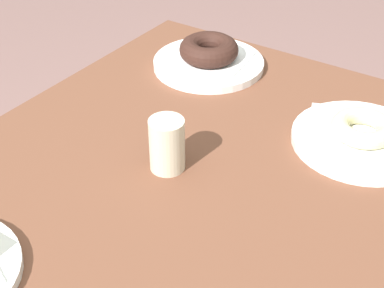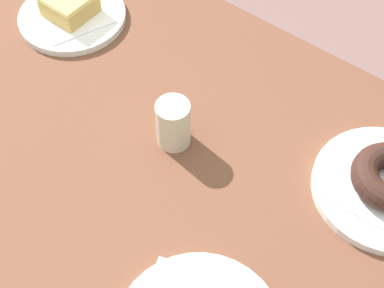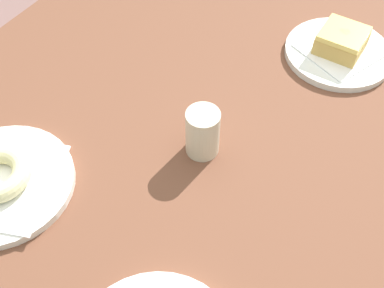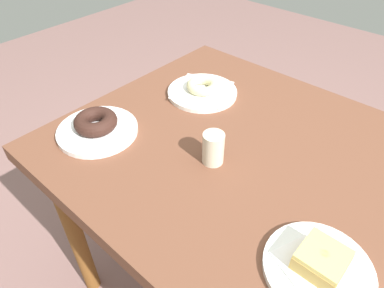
# 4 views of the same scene
# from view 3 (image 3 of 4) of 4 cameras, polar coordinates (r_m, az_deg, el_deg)

# --- Properties ---
(ground_plane) EXTENTS (6.00, 6.00, 0.00)m
(ground_plane) POSITION_cam_3_polar(r_m,az_deg,el_deg) (1.48, -0.97, -15.29)
(ground_plane) COLOR #7E5C58
(table) EXTENTS (1.03, 0.83, 0.75)m
(table) POSITION_cam_3_polar(r_m,az_deg,el_deg) (0.91, -1.53, 1.32)
(table) COLOR brown
(table) RESTS_ON ground_plane
(plate_sugar_ring) EXTENTS (0.22, 0.22, 0.01)m
(plate_sugar_ring) POSITION_cam_3_polar(r_m,az_deg,el_deg) (0.78, -21.64, -4.36)
(plate_sugar_ring) COLOR white
(plate_sugar_ring) RESTS_ON table
(napkin_sugar_ring) EXTENTS (0.21, 0.21, 0.00)m
(napkin_sugar_ring) POSITION_cam_3_polar(r_m,az_deg,el_deg) (0.77, -21.81, -4.02)
(napkin_sugar_ring) COLOR white
(napkin_sugar_ring) RESTS_ON plate_sugar_ring
(plate_glazed_square) EXTENTS (0.20, 0.20, 0.01)m
(plate_glazed_square) POSITION_cam_3_polar(r_m,az_deg,el_deg) (0.96, 16.94, 10.29)
(plate_glazed_square) COLOR white
(plate_glazed_square) RESTS_ON table
(napkin_glazed_square) EXTENTS (0.16, 0.16, 0.00)m
(napkin_glazed_square) POSITION_cam_3_polar(r_m,az_deg,el_deg) (0.96, 17.05, 10.66)
(napkin_glazed_square) COLOR white
(napkin_glazed_square) RESTS_ON plate_glazed_square
(donut_glazed_square) EXTENTS (0.08, 0.08, 0.04)m
(donut_glazed_square) POSITION_cam_3_polar(r_m,az_deg,el_deg) (0.94, 17.37, 11.66)
(donut_glazed_square) COLOR tan
(donut_glazed_square) RESTS_ON napkin_glazed_square
(sugar_jar) EXTENTS (0.05, 0.05, 0.08)m
(sugar_jar) POSITION_cam_3_polar(r_m,az_deg,el_deg) (0.74, 1.27, 1.37)
(sugar_jar) COLOR beige
(sugar_jar) RESTS_ON table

